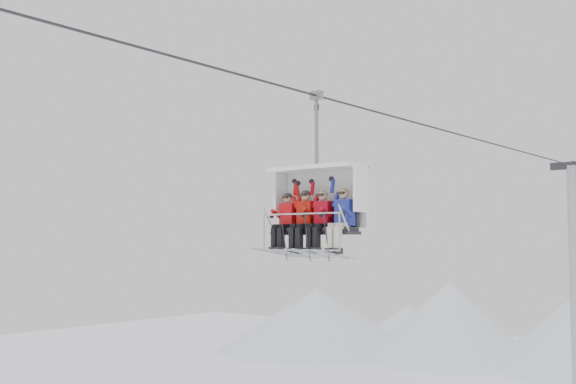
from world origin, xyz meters
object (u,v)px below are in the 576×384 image
Objects in this scene: skier_center_left at (304,218)px; skier_center_right at (321,218)px; skier_far_right at (342,217)px; skier_far_left at (286,220)px; chairlift_carrier at (320,200)px.

skier_center_left reaches higher than skier_center_right.
skier_far_right is at bearing 0.00° from skier_center_left.
skier_center_right is (0.52, -0.00, -0.01)m from skier_center_left.
skier_far_left is 1.00× the size of skier_far_right.
skier_far_left is at bearing -159.79° from chairlift_carrier.
skier_center_left is 0.52m from skier_center_right.
skier_far_left is 1.09m from skier_center_right.
skier_far_right reaches higher than skier_center_right.
skier_far_right is at bearing -19.31° from chairlift_carrier.
skier_center_left and skier_far_right have the same top height.
skier_far_right is (1.71, 0.01, 0.02)m from skier_far_left.
skier_center_right is at bearing 0.12° from skier_far_left.
chairlift_carrier reaches higher than skier_far_left.
skier_center_left is 1.14m from skier_far_right.
chairlift_carrier is 1.03m from skier_far_right.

